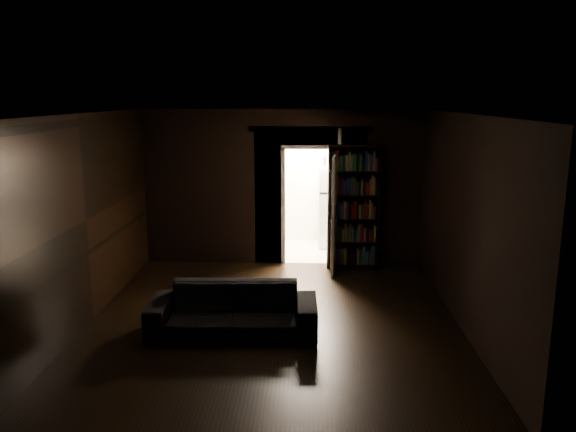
# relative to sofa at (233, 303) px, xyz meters

# --- Properties ---
(ground) EXTENTS (5.50, 5.50, 0.00)m
(ground) POSITION_rel_sofa_xyz_m (0.50, 0.41, -0.41)
(ground) COLOR black
(ground) RESTS_ON ground
(room_walls) EXTENTS (5.02, 5.61, 2.84)m
(room_walls) POSITION_rel_sofa_xyz_m (0.49, 1.48, 1.27)
(room_walls) COLOR black
(room_walls) RESTS_ON ground
(kitchen_alcove) EXTENTS (2.20, 1.80, 2.60)m
(kitchen_alcove) POSITION_rel_sofa_xyz_m (1.00, 4.28, 0.80)
(kitchen_alcove) COLOR beige
(kitchen_alcove) RESTS_ON ground
(sofa) EXTENTS (2.18, 0.99, 0.83)m
(sofa) POSITION_rel_sofa_xyz_m (0.00, 0.00, 0.00)
(sofa) COLOR black
(sofa) RESTS_ON ground
(bookshelf) EXTENTS (0.94, 0.47, 2.20)m
(bookshelf) POSITION_rel_sofa_xyz_m (1.75, 2.96, 0.69)
(bookshelf) COLOR black
(bookshelf) RESTS_ON ground
(refrigerator) EXTENTS (0.77, 0.71, 1.65)m
(refrigerator) POSITION_rel_sofa_xyz_m (1.55, 4.44, 0.41)
(refrigerator) COLOR silver
(refrigerator) RESTS_ON ground
(door) EXTENTS (0.15, 0.85, 2.05)m
(door) POSITION_rel_sofa_xyz_m (1.42, 2.72, 0.61)
(door) COLOR silver
(door) RESTS_ON ground
(figurine) EXTENTS (0.10, 0.10, 0.28)m
(figurine) POSITION_rel_sofa_xyz_m (1.50, 3.00, 1.93)
(figurine) COLOR white
(figurine) RESTS_ON bookshelf
(bottles) EXTENTS (0.62, 0.31, 0.26)m
(bottles) POSITION_rel_sofa_xyz_m (1.54, 4.32, 1.37)
(bottles) COLOR black
(bottles) RESTS_ON refrigerator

